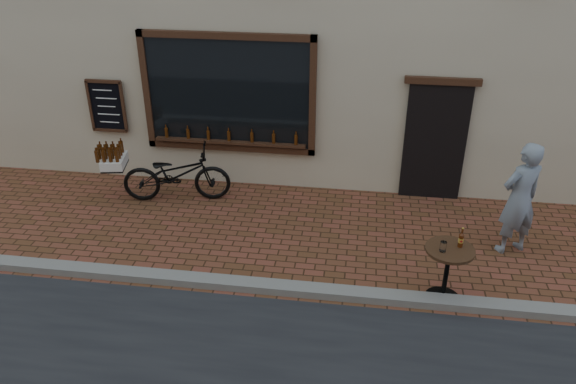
# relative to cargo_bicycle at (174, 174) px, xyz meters

# --- Properties ---
(ground) EXTENTS (90.00, 90.00, 0.00)m
(ground) POSITION_rel_cargo_bicycle_xyz_m (2.81, -2.66, -0.53)
(ground) COLOR #53301B
(ground) RESTS_ON ground
(kerb) EXTENTS (90.00, 0.25, 0.12)m
(kerb) POSITION_rel_cargo_bicycle_xyz_m (2.81, -2.46, -0.47)
(kerb) COLOR slate
(kerb) RESTS_ON ground
(cargo_bicycle) EXTENTS (2.38, 1.05, 1.11)m
(cargo_bicycle) POSITION_rel_cargo_bicycle_xyz_m (0.00, 0.00, 0.00)
(cargo_bicycle) COLOR black
(cargo_bicycle) RESTS_ON ground
(bistro_table) EXTENTS (0.67, 0.67, 1.15)m
(bistro_table) POSITION_rel_cargo_bicycle_xyz_m (4.68, -2.31, 0.08)
(bistro_table) COLOR black
(bistro_table) RESTS_ON ground
(pedestrian) EXTENTS (0.81, 0.71, 1.88)m
(pedestrian) POSITION_rel_cargo_bicycle_xyz_m (5.87, -0.88, 0.41)
(pedestrian) COLOR slate
(pedestrian) RESTS_ON ground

